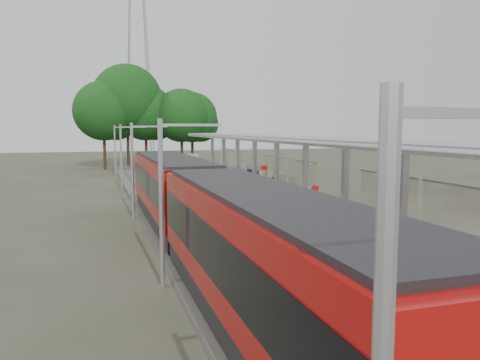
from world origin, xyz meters
The scene contains 14 objects.
trackbed centered at (-4.50, 20.00, 0.12)m, with size 3.00×70.00×0.24m, color #59544C.
platform centered at (0.00, 20.00, 0.50)m, with size 6.00×50.00×1.00m, color gray.
tactile_strip centered at (-2.55, 20.00, 1.01)m, with size 0.60×50.00×0.02m, color yellow.
end_fence centered at (0.00, 44.95, 1.60)m, with size 6.00×0.10×1.20m, color #9EA0A5.
train centered at (-4.50, 9.32, 2.05)m, with size 2.74×27.60×3.62m.
canopy centered at (1.61, 16.19, 4.20)m, with size 3.27×38.00×3.66m.
pylon centered at (-1.00, 73.00, 19.00)m, with size 8.00×4.00×38.00m, color #9EA0A5, non-canonical shape.
tree_cluster centered at (-2.21, 53.32, 7.55)m, with size 18.27×9.72×13.20m.
catenary_masts centered at (-6.22, 19.00, 2.91)m, with size 2.08×48.16×5.40m.
bench_mid centered at (2.32, 19.01, 1.62)m, with size 1.21×1.77×1.17m.
bench_far centered at (2.60, 23.83, 1.61)m, with size 0.76×1.75×1.16m.
info_pillar_near centered at (0.91, 10.66, 1.69)m, with size 0.36×0.36×1.59m.
info_pillar_far centered at (1.11, 17.71, 1.84)m, with size 0.44×0.44×1.94m.
litter_bin centered at (1.37, 10.12, 1.42)m, with size 0.41×0.41×0.85m, color #9EA0A5.
Camera 1 is at (-8.25, -7.79, 5.09)m, focal length 35.00 mm.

